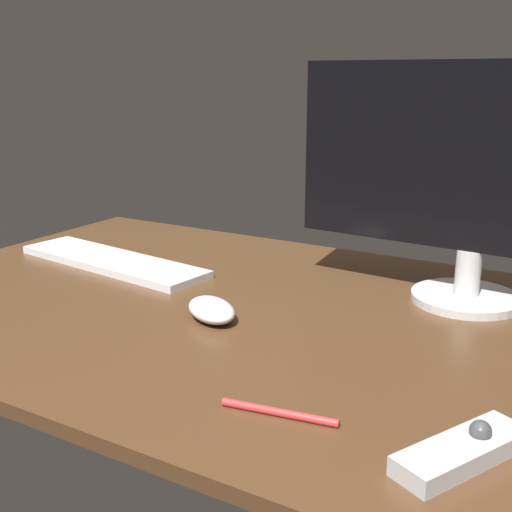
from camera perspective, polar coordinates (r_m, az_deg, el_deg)
name	(u,v)px	position (r cm, az deg, el deg)	size (l,w,h in cm)	color
desk	(267,317)	(105.77, 1.00, -5.41)	(140.00, 84.00, 2.00)	#4C301C
monitor	(477,176)	(110.20, 18.96, 6.70)	(61.87, 18.19, 39.50)	silver
keyboard	(112,261)	(133.34, -12.60, -0.46)	(44.29, 11.53, 1.49)	silver
computer_mouse	(212,310)	(101.72, -3.95, -4.76)	(10.71, 6.51, 3.24)	silver
media_remote	(464,450)	(70.28, 17.88, -16.04)	(11.46, 16.44, 3.68)	#B7B7BC
pen	(279,412)	(74.99, 2.07, -13.65)	(0.94, 0.94, 13.83)	red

